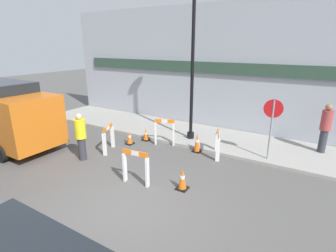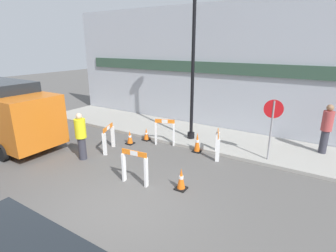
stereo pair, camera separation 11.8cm
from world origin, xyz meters
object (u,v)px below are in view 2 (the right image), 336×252
object	(u,v)px
streetlamp_post	(194,35)
work_van	(0,111)
person_pedestrian	(326,127)
person_worker	(81,135)
stop_sign	(272,120)

from	to	relation	value
streetlamp_post	work_van	world-z (taller)	streetlamp_post
person_pedestrian	work_van	distance (m)	12.05
streetlamp_post	work_van	bearing A→B (deg)	-145.72
person_worker	work_van	world-z (taller)	work_van
person_pedestrian	streetlamp_post	bearing A→B (deg)	12.20
person_worker	stop_sign	bearing A→B (deg)	-6.54
person_worker	work_van	size ratio (longest dim) A/B	0.30
work_van	stop_sign	bearing A→B (deg)	21.83
stop_sign	person_pedestrian	world-z (taller)	stop_sign
streetlamp_post	person_worker	distance (m)	5.37
person_worker	work_van	distance (m)	3.91
person_worker	streetlamp_post	bearing A→B (deg)	20.84
work_van	person_worker	bearing A→B (deg)	8.88
streetlamp_post	person_worker	xyz separation A→B (m)	(-2.32, -3.60, -3.24)
person_worker	person_pedestrian	size ratio (longest dim) A/B	0.93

